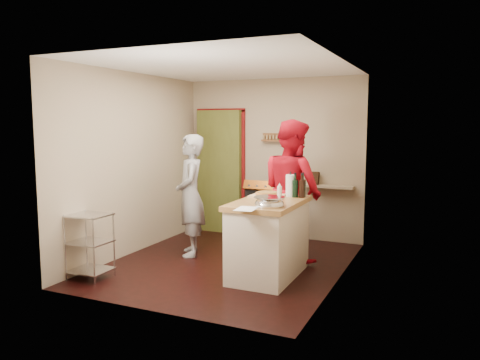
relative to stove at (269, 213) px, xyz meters
name	(u,v)px	position (x,y,z in m)	size (l,w,h in m)	color
floor	(228,264)	(-0.05, -1.42, -0.45)	(3.50, 3.50, 0.00)	black
back_wall	(239,167)	(-0.69, 0.36, 0.68)	(3.00, 0.44, 2.60)	gray
left_wall	(134,164)	(-1.55, -1.42, 0.85)	(0.04, 3.50, 2.60)	gray
right_wall	(341,173)	(1.45, -1.42, 0.85)	(0.04, 3.50, 2.60)	gray
ceiling	(227,66)	(-0.05, -1.42, 2.16)	(3.00, 3.50, 0.02)	white
stove	(269,213)	(0.00, 0.00, 0.00)	(0.60, 0.63, 1.00)	black
wire_shelving	(90,243)	(-1.33, -2.62, -0.01)	(0.48, 0.40, 0.80)	silver
island	(269,236)	(0.63, -1.66, 0.05)	(0.74, 1.42, 1.25)	beige
person_stripe	(190,195)	(-0.72, -1.23, 0.41)	(0.63, 0.41, 1.72)	silver
person_red	(292,190)	(0.66, -0.84, 0.52)	(0.94, 0.73, 1.93)	#B40C1C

